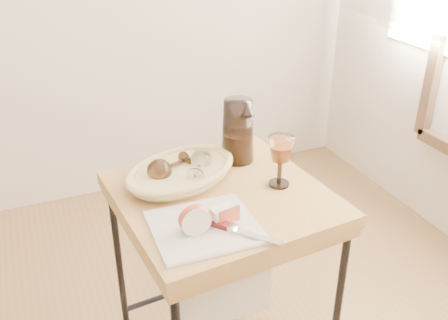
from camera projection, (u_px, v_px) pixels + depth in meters
name	position (u px, v px, depth m)	size (l,w,h in m)	color
side_table	(222.00, 289.00, 1.69)	(0.61, 0.61, 0.77)	brown
tea_towel	(204.00, 226.00, 1.34)	(0.28, 0.25, 0.01)	silver
bread_basket	(181.00, 174.00, 1.56)	(0.34, 0.23, 0.05)	#A2835E
goblet_lying_a	(170.00, 166.00, 1.55)	(0.13, 0.08, 0.08)	#50331F
goblet_lying_b	(199.00, 167.00, 1.55)	(0.12, 0.07, 0.07)	white
pitcher	(238.00, 131.00, 1.65)	(0.15, 0.23, 0.26)	black
wine_goblet	(280.00, 161.00, 1.51)	(0.08, 0.08, 0.17)	white
apple_half	(194.00, 218.00, 1.30)	(0.09, 0.05, 0.08)	red
apple_wedge	(223.00, 214.00, 1.35)	(0.07, 0.04, 0.04)	#F9EFC6
table_knife	(235.00, 228.00, 1.31)	(0.24, 0.02, 0.02)	silver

